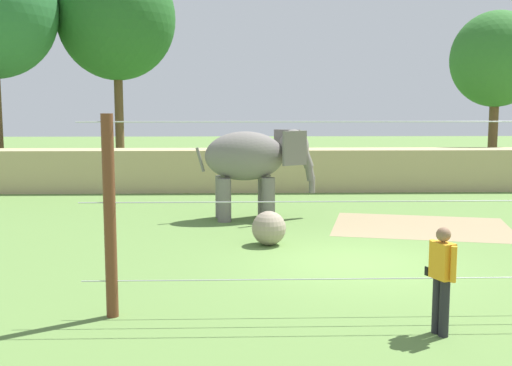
% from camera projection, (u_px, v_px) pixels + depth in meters
% --- Properties ---
extents(ground_plane, '(120.00, 120.00, 0.00)m').
position_uv_depth(ground_plane, '(356.00, 263.00, 13.53)').
color(ground_plane, '#5B7F3D').
extents(dirt_patch, '(5.75, 4.83, 0.01)m').
position_uv_depth(dirt_patch, '(421.00, 227.00, 17.67)').
color(dirt_patch, '#937F5B').
rests_on(dirt_patch, ground).
extents(embankment_wall, '(36.00, 1.80, 1.73)m').
position_uv_depth(embankment_wall, '(300.00, 170.00, 25.44)').
color(embankment_wall, tan).
rests_on(embankment_wall, ground).
extents(elephant, '(3.74, 1.72, 2.78)m').
position_uv_depth(elephant, '(254.00, 160.00, 18.73)').
color(elephant, slate).
rests_on(elephant, ground).
extents(enrichment_ball, '(0.87, 0.87, 0.87)m').
position_uv_depth(enrichment_ball, '(269.00, 228.00, 15.27)').
color(enrichment_ball, gray).
rests_on(enrichment_ball, ground).
extents(cable_fence, '(10.45, 0.20, 3.36)m').
position_uv_depth(cable_fence, '(397.00, 215.00, 10.02)').
color(cable_fence, brown).
rests_on(cable_fence, ground).
extents(zookeeper, '(0.36, 0.56, 1.67)m').
position_uv_depth(zookeeper, '(442.00, 276.00, 9.16)').
color(zookeeper, '#232328').
rests_on(zookeeper, ground).
extents(tree_far_left, '(5.84, 5.84, 10.95)m').
position_uv_depth(tree_far_left, '(117.00, 19.00, 30.17)').
color(tree_far_left, brown).
rests_on(tree_far_left, ground).
extents(tree_behind_wall, '(4.34, 4.34, 8.04)m').
position_uv_depth(tree_behind_wall, '(496.00, 60.00, 28.98)').
color(tree_behind_wall, brown).
rests_on(tree_behind_wall, ground).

